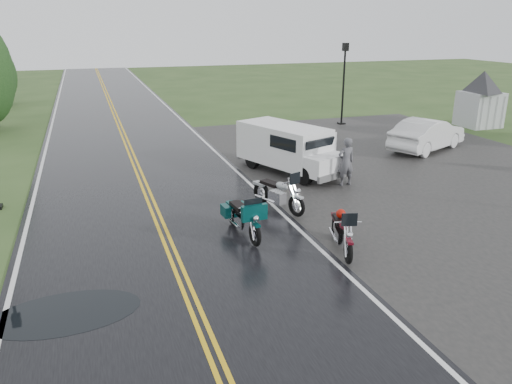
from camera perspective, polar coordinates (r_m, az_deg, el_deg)
ground at (r=12.87m, az=-9.06°, el=-8.25°), size 120.00×120.00×0.00m
road at (r=22.19m, az=-13.65°, el=3.15°), size 8.00×100.00×0.04m
parking_pad at (r=21.53m, az=18.42°, el=2.22°), size 14.00×24.00×0.03m
visitor_center at (r=32.09m, az=24.50°, el=11.07°), size 16.00×10.00×4.80m
motorcycle_red at (r=12.64m, az=10.57°, el=-5.63°), size 1.38×2.32×1.29m
motorcycle_teal at (r=13.36m, az=-0.11°, el=-3.80°), size 1.01×2.32×1.34m
motorcycle_silver at (r=15.43m, az=4.68°, el=-0.63°), size 1.62×2.47×1.37m
van_white at (r=18.54m, az=5.61°, el=3.61°), size 3.57×5.29×1.95m
person_at_van at (r=18.72m, az=10.23°, el=3.34°), size 0.68×0.47×1.81m
sedan_white at (r=25.15m, az=18.97°, el=6.20°), size 4.83×3.36×1.51m
lamp_post_far_right at (r=30.32m, az=9.97°, el=12.04°), size 0.41×0.41×4.77m
tree_left_far at (r=41.50m, az=-27.14°, el=11.21°), size 2.30×2.30×3.54m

